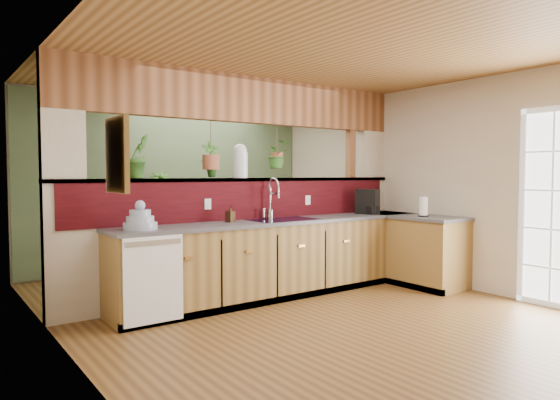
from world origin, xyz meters
TOP-DOWN VIEW (x-y plane):
  - ground at (0.00, 0.00)m, footprint 4.60×7.00m
  - ceiling at (0.00, 0.00)m, footprint 4.60×7.00m
  - wall_back at (0.00, 3.50)m, footprint 4.60×0.02m
  - wall_left at (-2.30, 0.00)m, footprint 0.02×7.00m
  - wall_right at (2.30, 0.00)m, footprint 0.02×7.00m
  - pass_through_partition at (0.03, 1.35)m, footprint 4.60×0.21m
  - pass_through_ledge at (0.00, 1.35)m, footprint 4.60×0.21m
  - header_beam at (0.00, 1.35)m, footprint 4.60×0.15m
  - sage_backwall at (0.00, 3.48)m, footprint 4.55×0.02m
  - countertop at (0.84, 0.87)m, footprint 4.14×1.52m
  - dishwasher at (-1.48, 0.66)m, footprint 0.58×0.03m
  - navy_sink at (0.25, 0.98)m, footprint 0.82×0.50m
  - framed_print at (-2.27, -0.80)m, footprint 0.04×0.35m
  - faucet at (0.20, 1.13)m, footprint 0.22×0.22m
  - dish_stack at (-1.50, 0.93)m, footprint 0.32×0.32m
  - soap_dispenser at (-0.42, 1.07)m, footprint 0.10×0.11m
  - coffee_maker at (1.65, 0.96)m, footprint 0.18×0.30m
  - paper_towel at (1.92, 0.26)m, footprint 0.12×0.12m
  - glass_jar at (-0.11, 1.35)m, footprint 0.18×0.18m
  - ledge_plant_left at (-1.36, 1.35)m, footprint 0.32×0.29m
  - hanging_plant_a at (-0.50, 1.35)m, footprint 0.24×0.20m
  - hanging_plant_b at (0.43, 1.35)m, footprint 0.34×0.31m
  - shelving_console at (-0.78, 3.25)m, footprint 1.37×0.81m
  - shelf_plant_a at (-1.25, 3.25)m, footprint 0.28×0.24m
  - shelf_plant_b at (-0.34, 3.25)m, footprint 0.35×0.35m
  - floor_plant at (1.28, 2.08)m, footprint 0.85×0.78m

SIDE VIEW (x-z plane):
  - ground at x=0.00m, z-range -0.01..0.01m
  - floor_plant at x=1.28m, z-range 0.00..0.81m
  - countertop at x=0.84m, z-range 0.00..0.90m
  - dishwasher at x=-1.48m, z-range 0.05..0.87m
  - shelving_console at x=-0.78m, z-range 0.06..0.94m
  - navy_sink at x=0.25m, z-range 0.73..0.91m
  - dish_stack at x=-1.50m, z-range 0.85..1.13m
  - soap_dispenser at x=-0.42m, z-range 0.90..1.08m
  - paper_towel at x=1.92m, z-range 0.89..1.16m
  - coffee_maker at x=1.65m, z-range 0.89..1.22m
  - faucet at x=0.20m, z-range 0.92..1.42m
  - shelf_plant_a at x=-1.25m, z-range 0.94..1.40m
  - pass_through_partition at x=0.03m, z-range -0.11..2.49m
  - shelf_plant_b at x=-0.34m, z-range 0.94..1.47m
  - wall_back at x=0.00m, z-range 0.00..2.60m
  - wall_left at x=-2.30m, z-range 0.00..2.60m
  - wall_right at x=2.30m, z-range 0.00..2.60m
  - sage_backwall at x=0.00m, z-range 0.02..2.58m
  - pass_through_ledge at x=0.00m, z-range 1.35..1.39m
  - framed_print at x=-2.27m, z-range 1.32..1.78m
  - glass_jar at x=-0.11m, z-range 1.39..1.80m
  - ledge_plant_left at x=-1.36m, z-range 1.39..1.86m
  - hanging_plant_a at x=-0.50m, z-range 1.46..2.02m
  - hanging_plant_b at x=0.43m, z-range 1.59..2.07m
  - header_beam at x=0.00m, z-range 2.05..2.60m
  - ceiling at x=0.00m, z-range 2.60..2.60m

